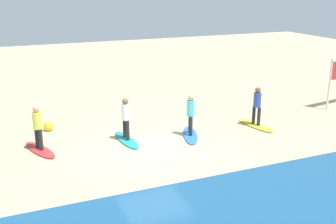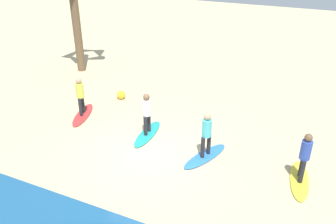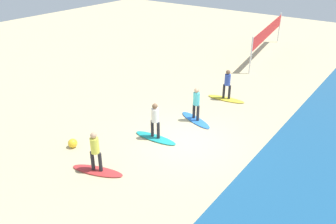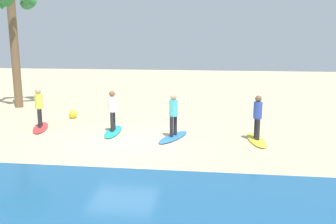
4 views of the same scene
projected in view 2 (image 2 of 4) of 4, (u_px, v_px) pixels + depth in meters
The scene contains 10 objects.
ground_plane at pixel (149, 155), 12.31m from camera, with size 60.00×60.00×0.00m, color #CCB789.
surfboard_yellow at pixel (299, 180), 10.99m from camera, with size 2.10×0.56×0.09m, color yellow.
surfer_yellow at pixel (305, 154), 10.53m from camera, with size 0.32×0.46×1.64m.
surfboard_blue at pixel (205, 156), 12.15m from camera, with size 2.10×0.56×0.09m, color blue.
surfer_blue at pixel (207, 132), 11.70m from camera, with size 0.32×0.44×1.64m.
surfboard_teal at pixel (148, 134), 13.50m from camera, with size 2.10×0.56×0.09m, color teal.
surfer_teal at pixel (147, 111), 13.04m from camera, with size 0.32×0.46×1.64m.
surfboard_red at pixel (83, 115), 14.91m from camera, with size 2.10×0.56×0.09m, color red.
surfer_red at pixel (80, 94), 14.45m from camera, with size 0.32×0.44×1.64m.
beach_ball at pixel (121, 95), 16.34m from camera, with size 0.40×0.40×0.40m, color yellow.
Camera 2 is at (-4.85, 9.03, 7.01)m, focal length 37.30 mm.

